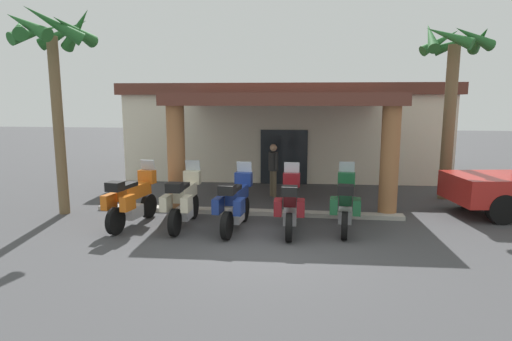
% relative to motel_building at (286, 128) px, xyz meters
% --- Properties ---
extents(ground_plane, '(80.00, 80.00, 0.00)m').
position_rel_motel_building_xyz_m(ground_plane, '(0.12, -10.04, -1.99)').
color(ground_plane, '#424244').
extents(motel_building, '(13.45, 11.62, 3.86)m').
position_rel_motel_building_xyz_m(motel_building, '(0.00, 0.00, 0.00)').
color(motel_building, silver).
rests_on(motel_building, ground_plane).
extents(motorcycle_orange, '(0.81, 2.21, 1.61)m').
position_rel_motel_building_xyz_m(motorcycle_orange, '(-3.36, -9.01, -1.30)').
color(motorcycle_orange, black).
rests_on(motorcycle_orange, ground_plane).
extents(motorcycle_cream, '(0.70, 2.21, 1.61)m').
position_rel_motel_building_xyz_m(motorcycle_cream, '(-2.01, -8.93, -1.30)').
color(motorcycle_cream, black).
rests_on(motorcycle_cream, ground_plane).
extents(motorcycle_blue, '(0.74, 2.21, 1.61)m').
position_rel_motel_building_xyz_m(motorcycle_blue, '(-0.66, -9.02, -1.30)').
color(motorcycle_blue, black).
rests_on(motorcycle_blue, ground_plane).
extents(motorcycle_maroon, '(0.71, 2.21, 1.61)m').
position_rel_motel_building_xyz_m(motorcycle_maroon, '(0.69, -8.96, -1.30)').
color(motorcycle_maroon, black).
rests_on(motorcycle_maroon, ground_plane).
extents(motorcycle_green, '(0.73, 2.21, 1.61)m').
position_rel_motel_building_xyz_m(motorcycle_green, '(2.04, -8.66, -1.30)').
color(motorcycle_green, black).
rests_on(motorcycle_green, ground_plane).
extents(pedestrian, '(0.33, 0.46, 1.77)m').
position_rel_motel_building_xyz_m(pedestrian, '(-0.08, -5.12, -0.96)').
color(pedestrian, brown).
rests_on(pedestrian, ground_plane).
extents(palm_tree_roadside, '(2.35, 2.34, 5.78)m').
position_rel_motel_building_xyz_m(palm_tree_roadside, '(-5.81, -8.12, 2.48)').
color(palm_tree_roadside, brown).
rests_on(palm_tree_roadside, ground_plane).
extents(palm_tree_near_portico, '(2.16, 2.28, 5.78)m').
position_rel_motel_building_xyz_m(palm_tree_near_portico, '(5.55, -4.68, 2.10)').
color(palm_tree_near_portico, brown).
rests_on(palm_tree_near_portico, ground_plane).
extents(curb_strip, '(8.75, 0.36, 0.12)m').
position_rel_motel_building_xyz_m(curb_strip, '(-0.66, -7.48, -1.93)').
color(curb_strip, '#ADA89E').
rests_on(curb_strip, ground_plane).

